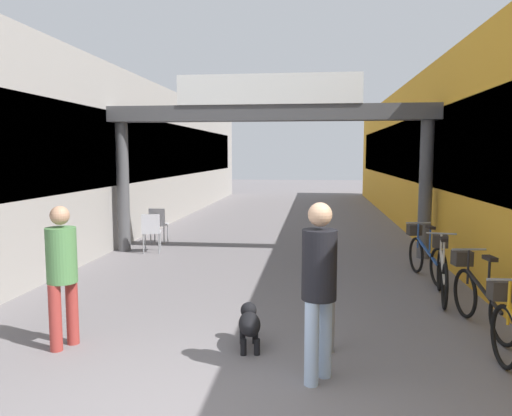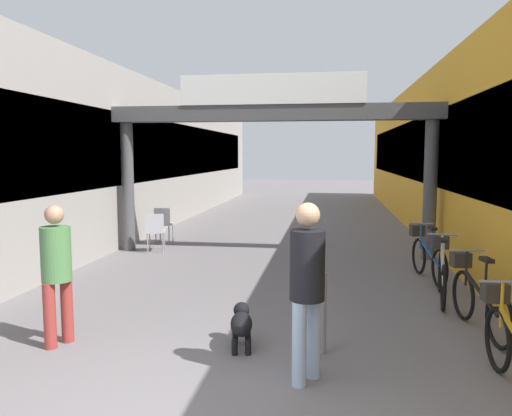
{
  "view_description": "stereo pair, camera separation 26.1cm",
  "coord_description": "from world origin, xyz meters",
  "px_view_note": "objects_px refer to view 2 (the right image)",
  "views": [
    {
      "loc": [
        1.0,
        -3.56,
        2.22
      ],
      "look_at": [
        0.0,
        4.94,
        1.3
      ],
      "focal_mm": 35.0,
      "sensor_mm": 36.0,
      "label": 1
    },
    {
      "loc": [
        1.26,
        -3.53,
        2.22
      ],
      "look_at": [
        0.0,
        4.94,
        1.3
      ],
      "focal_mm": 35.0,
      "sensor_mm": 36.0,
      "label": 2
    }
  ],
  "objects_px": {
    "cafe_chair_aluminium_nearer": "(155,229)",
    "bicycle_blue_farthest": "(427,255)",
    "pedestrian_with_dog": "(307,280)",
    "bicycle_black_second": "(476,296)",
    "pedestrian_companion": "(56,266)",
    "dog_on_leash": "(241,323)",
    "bicycle_silver_third": "(442,271)",
    "cafe_chair_aluminium_farther": "(163,222)",
    "bollard_post_metal": "(322,311)"
  },
  "relations": [
    {
      "from": "bicycle_silver_third",
      "to": "cafe_chair_aluminium_nearer",
      "type": "height_order",
      "value": "bicycle_silver_third"
    },
    {
      "from": "pedestrian_companion",
      "to": "bicycle_silver_third",
      "type": "relative_size",
      "value": 0.98
    },
    {
      "from": "pedestrian_companion",
      "to": "bollard_post_metal",
      "type": "height_order",
      "value": "pedestrian_companion"
    },
    {
      "from": "dog_on_leash",
      "to": "bicycle_blue_farthest",
      "type": "distance_m",
      "value": 4.52
    },
    {
      "from": "pedestrian_with_dog",
      "to": "bicycle_black_second",
      "type": "height_order",
      "value": "pedestrian_with_dog"
    },
    {
      "from": "bicycle_blue_farthest",
      "to": "cafe_chair_aluminium_nearer",
      "type": "xyz_separation_m",
      "value": [
        -5.63,
        1.63,
        0.1
      ]
    },
    {
      "from": "bicycle_silver_third",
      "to": "cafe_chair_aluminium_nearer",
      "type": "xyz_separation_m",
      "value": [
        -5.63,
        2.87,
        0.1
      ]
    },
    {
      "from": "pedestrian_companion",
      "to": "bollard_post_metal",
      "type": "relative_size",
      "value": 1.71
    },
    {
      "from": "bicycle_blue_farthest",
      "to": "bicycle_silver_third",
      "type": "bearing_deg",
      "value": -90.0
    },
    {
      "from": "pedestrian_with_dog",
      "to": "dog_on_leash",
      "type": "xyz_separation_m",
      "value": [
        -0.78,
        0.76,
        -0.73
      ]
    },
    {
      "from": "cafe_chair_aluminium_farther",
      "to": "bollard_post_metal",
      "type": "bearing_deg",
      "value": -57.82
    },
    {
      "from": "bicycle_black_second",
      "to": "bicycle_blue_farthest",
      "type": "distance_m",
      "value": 2.6
    },
    {
      "from": "bollard_post_metal",
      "to": "cafe_chair_aluminium_farther",
      "type": "bearing_deg",
      "value": 122.18
    },
    {
      "from": "pedestrian_with_dog",
      "to": "dog_on_leash",
      "type": "height_order",
      "value": "pedestrian_with_dog"
    },
    {
      "from": "dog_on_leash",
      "to": "bicycle_silver_third",
      "type": "xyz_separation_m",
      "value": [
        2.71,
        2.37,
        0.14
      ]
    },
    {
      "from": "cafe_chair_aluminium_farther",
      "to": "bicycle_silver_third",
      "type": "bearing_deg",
      "value": -34.7
    },
    {
      "from": "cafe_chair_aluminium_nearer",
      "to": "bicycle_blue_farthest",
      "type": "bearing_deg",
      "value": -16.13
    },
    {
      "from": "bicycle_black_second",
      "to": "bicycle_blue_farthest",
      "type": "height_order",
      "value": "same"
    },
    {
      "from": "pedestrian_with_dog",
      "to": "cafe_chair_aluminium_farther",
      "type": "relative_size",
      "value": 1.99
    },
    {
      "from": "dog_on_leash",
      "to": "bicycle_blue_farthest",
      "type": "xyz_separation_m",
      "value": [
        2.71,
        3.61,
        0.14
      ]
    },
    {
      "from": "pedestrian_companion",
      "to": "cafe_chair_aluminium_nearer",
      "type": "relative_size",
      "value": 1.85
    },
    {
      "from": "cafe_chair_aluminium_nearer",
      "to": "dog_on_leash",
      "type": "bearing_deg",
      "value": -60.9
    },
    {
      "from": "pedestrian_companion",
      "to": "cafe_chair_aluminium_nearer",
      "type": "height_order",
      "value": "pedestrian_companion"
    },
    {
      "from": "pedestrian_with_dog",
      "to": "bollard_post_metal",
      "type": "relative_size",
      "value": 1.84
    },
    {
      "from": "pedestrian_companion",
      "to": "cafe_chair_aluminium_nearer",
      "type": "bearing_deg",
      "value": 98.25
    },
    {
      "from": "bicycle_black_second",
      "to": "cafe_chair_aluminium_nearer",
      "type": "height_order",
      "value": "bicycle_black_second"
    },
    {
      "from": "pedestrian_companion",
      "to": "bicycle_black_second",
      "type": "distance_m",
      "value": 5.15
    },
    {
      "from": "pedestrian_with_dog",
      "to": "bicycle_silver_third",
      "type": "height_order",
      "value": "pedestrian_with_dog"
    },
    {
      "from": "bicycle_silver_third",
      "to": "cafe_chair_aluminium_farther",
      "type": "height_order",
      "value": "bicycle_silver_third"
    },
    {
      "from": "dog_on_leash",
      "to": "bicycle_silver_third",
      "type": "bearing_deg",
      "value": 41.17
    },
    {
      "from": "bicycle_silver_third",
      "to": "pedestrian_with_dog",
      "type": "bearing_deg",
      "value": -121.6
    },
    {
      "from": "bicycle_silver_third",
      "to": "bicycle_blue_farthest",
      "type": "bearing_deg",
      "value": 90.0
    },
    {
      "from": "cafe_chair_aluminium_farther",
      "to": "bicycle_blue_farthest",
      "type": "bearing_deg",
      "value": -25.63
    },
    {
      "from": "bicycle_black_second",
      "to": "bicycle_blue_farthest",
      "type": "xyz_separation_m",
      "value": [
        -0.13,
        2.6,
        0.0
      ]
    },
    {
      "from": "dog_on_leash",
      "to": "bollard_post_metal",
      "type": "xyz_separation_m",
      "value": [
        0.92,
        -0.03,
        0.2
      ]
    },
    {
      "from": "pedestrian_companion",
      "to": "bicycle_black_second",
      "type": "xyz_separation_m",
      "value": [
        4.97,
        1.25,
        -0.5
      ]
    },
    {
      "from": "bicycle_silver_third",
      "to": "bollard_post_metal",
      "type": "bearing_deg",
      "value": -126.75
    },
    {
      "from": "bicycle_blue_farthest",
      "to": "bicycle_black_second",
      "type": "bearing_deg",
      "value": -87.07
    },
    {
      "from": "pedestrian_with_dog",
      "to": "bollard_post_metal",
      "type": "bearing_deg",
      "value": 79.39
    },
    {
      "from": "pedestrian_companion",
      "to": "dog_on_leash",
      "type": "bearing_deg",
      "value": 6.46
    },
    {
      "from": "bicycle_silver_third",
      "to": "cafe_chair_aluminium_nearer",
      "type": "bearing_deg",
      "value": 152.96
    },
    {
      "from": "dog_on_leash",
      "to": "bicycle_blue_farthest",
      "type": "height_order",
      "value": "bicycle_blue_farthest"
    },
    {
      "from": "pedestrian_companion",
      "to": "dog_on_leash",
      "type": "height_order",
      "value": "pedestrian_companion"
    },
    {
      "from": "dog_on_leash",
      "to": "bollard_post_metal",
      "type": "relative_size",
      "value": 0.69
    },
    {
      "from": "bicycle_blue_farthest",
      "to": "cafe_chair_aluminium_nearer",
      "type": "bearing_deg",
      "value": 163.87
    },
    {
      "from": "bicycle_black_second",
      "to": "bicycle_silver_third",
      "type": "bearing_deg",
      "value": 95.6
    },
    {
      "from": "bicycle_blue_farthest",
      "to": "bollard_post_metal",
      "type": "relative_size",
      "value": 1.74
    },
    {
      "from": "pedestrian_companion",
      "to": "dog_on_leash",
      "type": "xyz_separation_m",
      "value": [
        2.12,
        0.24,
        -0.65
      ]
    },
    {
      "from": "pedestrian_companion",
      "to": "cafe_chair_aluminium_farther",
      "type": "xyz_separation_m",
      "value": [
        -1.01,
        6.66,
        -0.4
      ]
    },
    {
      "from": "pedestrian_with_dog",
      "to": "bicycle_black_second",
      "type": "xyz_separation_m",
      "value": [
        2.06,
        1.78,
        -0.58
      ]
    }
  ]
}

